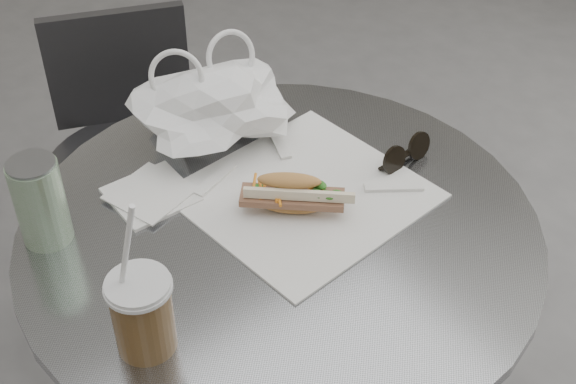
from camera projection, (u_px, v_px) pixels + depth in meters
cafe_table at (281, 346)px, 1.34m from camera, size 0.76×0.76×0.74m
chair_far at (141, 202)px, 1.82m from camera, size 0.41×0.43×0.74m
sandwich_paper at (304, 195)px, 1.21m from camera, size 0.35×0.34×0.00m
banh_mi at (291, 194)px, 1.16m from camera, size 0.18×0.18×0.06m
iced_coffee at (142, 313)px, 0.96m from camera, size 0.08×0.08×0.24m
sunglasses at (405, 154)px, 1.26m from camera, size 0.10×0.03×0.05m
plastic_bag at (214, 108)px, 1.28m from camera, size 0.30×0.27×0.12m
napkin_stack at (151, 194)px, 1.21m from camera, size 0.13×0.13×0.01m
drink_can at (40, 201)px, 1.10m from camera, size 0.07×0.07×0.13m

